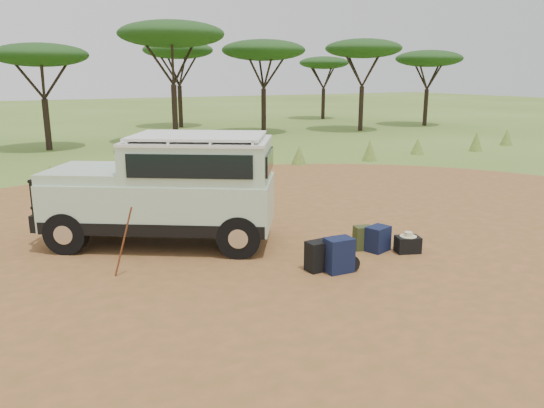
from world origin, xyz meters
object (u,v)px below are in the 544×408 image
walking_staff (123,242)px  backpack_olive (363,238)px  backpack_black (318,256)px  safari_vehicle (169,192)px  backpack_navy (339,255)px  hard_case (408,245)px  duffel_navy (378,239)px

walking_staff → backpack_olive: size_ratio=2.72×
walking_staff → backpack_black: size_ratio=2.42×
safari_vehicle → backpack_navy: 3.78m
backpack_olive → hard_case: size_ratio=1.06×
duffel_navy → backpack_navy: bearing=-174.0°
walking_staff → backpack_olive: bearing=-58.5°
backpack_navy → backpack_olive: (1.16, 0.77, -0.07)m
backpack_black → backpack_navy: bearing=-39.4°
safari_vehicle → backpack_navy: safari_vehicle is taller
safari_vehicle → backpack_olive: bearing=-2.1°
backpack_black → hard_case: size_ratio=1.18×
walking_staff → hard_case: 5.42m
safari_vehicle → backpack_black: bearing=-24.6°
backpack_olive → duffel_navy: bearing=-33.5°
backpack_navy → backpack_black: bearing=145.7°
safari_vehicle → hard_case: 4.92m
walking_staff → backpack_navy: (3.40, -1.58, -0.32)m
walking_staff → backpack_navy: walking_staff is taller
walking_staff → backpack_navy: bearing=-73.4°
safari_vehicle → backpack_olive: (3.23, -2.29, -0.85)m
backpack_navy → duffel_navy: (1.36, 0.55, -0.06)m
walking_staff → backpack_black: bearing=-71.9°
duffel_navy → hard_case: duffel_navy is taller
backpack_navy → safari_vehicle: bearing=128.0°
walking_staff → hard_case: size_ratio=2.87×
walking_staff → hard_case: bearing=-63.3°
walking_staff → backpack_olive: (4.55, -0.81, -0.39)m
backpack_olive → duffel_navy: duffel_navy is taller
backpack_black → backpack_olive: bearing=19.2°
walking_staff → hard_case: (5.22, -1.38, -0.47)m
backpack_black → backpack_navy: backpack_navy is taller
duffel_navy → backpack_olive: bearing=116.6°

